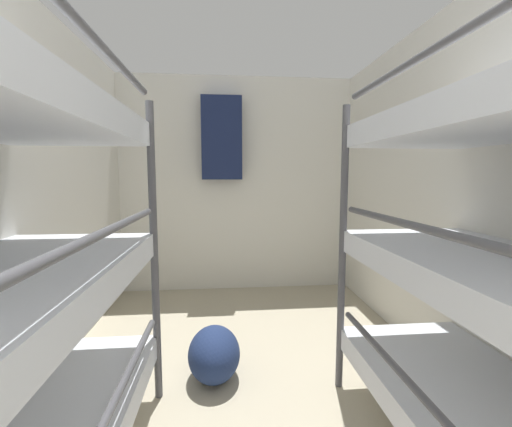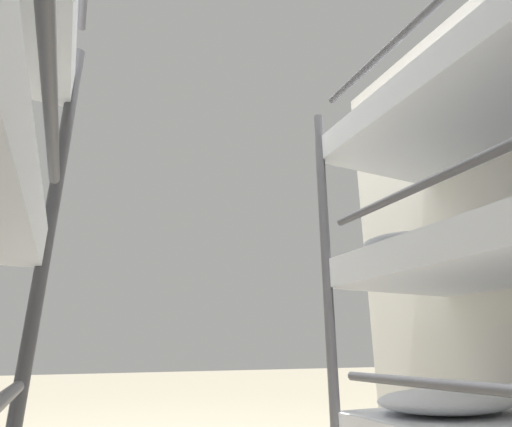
% 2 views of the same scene
% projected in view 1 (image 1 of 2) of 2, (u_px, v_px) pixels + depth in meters
% --- Properties ---
extents(wall_right, '(0.06, 4.52, 2.44)m').
position_uv_depth(wall_right, '(497.00, 196.00, 1.88)').
color(wall_right, silver).
rests_on(wall_right, ground_plane).
extents(wall_back, '(2.74, 0.06, 2.44)m').
position_uv_depth(wall_back, '(237.00, 185.00, 3.96)').
color(wall_back, silver).
rests_on(wall_back, ground_plane).
extents(duffel_bag, '(0.34, 0.46, 0.34)m').
position_uv_depth(duffel_bag, '(214.00, 354.00, 2.24)').
color(duffel_bag, navy).
rests_on(duffel_bag, ground_plane).
extents(hanging_coat, '(0.44, 0.12, 0.90)m').
position_uv_depth(hanging_coat, '(222.00, 138.00, 3.74)').
color(hanging_coat, '#192347').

